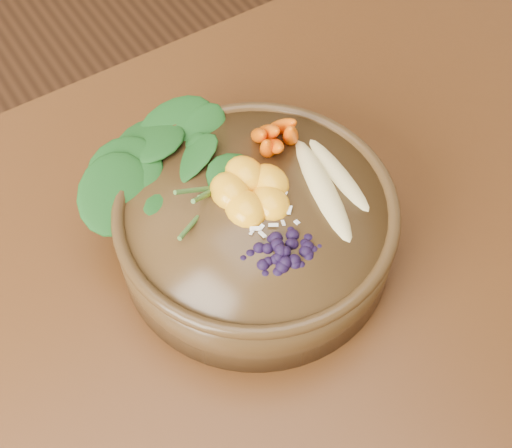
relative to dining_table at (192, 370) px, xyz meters
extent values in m
cylinder|color=#331C0C|center=(0.72, 0.37, -0.30)|extent=(0.07, 0.07, 0.71)
cube|color=#4D2910|center=(0.00, 0.00, 0.07)|extent=(1.60, 0.90, 0.04)
cylinder|color=#3D2913|center=(0.13, 0.06, 0.14)|extent=(0.39, 0.39, 0.09)
ellipsoid|color=#E0CC84|center=(0.24, 0.05, 0.20)|extent=(0.04, 0.17, 0.03)
ellipsoid|color=#E0CC84|center=(0.21, 0.04, 0.20)|extent=(0.07, 0.17, 0.03)
camera|label=1|loc=(-0.13, -0.35, 0.84)|focal=50.00mm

